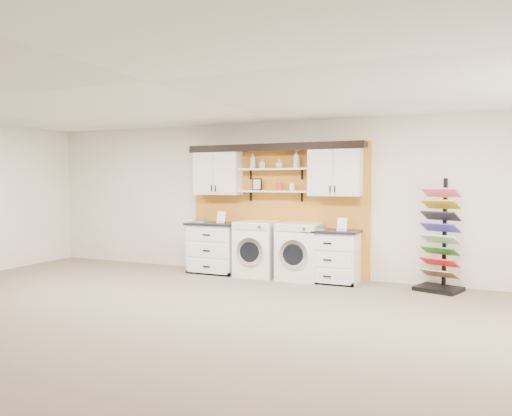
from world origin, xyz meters
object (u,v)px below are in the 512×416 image
at_px(washer, 257,249).
at_px(sample_rack, 440,256).
at_px(base_cabinet_right, 332,256).
at_px(base_cabinet_left, 214,248).
at_px(dryer, 300,251).

distance_m(washer, sample_rack, 3.09).
xyz_separation_m(base_cabinet_right, washer, (-1.38, -0.00, 0.05)).
height_order(base_cabinet_left, sample_rack, sample_rack).
distance_m(base_cabinet_left, sample_rack, 3.97).
bearing_deg(base_cabinet_right, base_cabinet_left, -180.00).
height_order(base_cabinet_left, washer, washer).
bearing_deg(sample_rack, washer, -160.04).
bearing_deg(base_cabinet_right, sample_rack, 1.19).
bearing_deg(washer, dryer, 0.00).
bearing_deg(washer, sample_rack, 0.72).
height_order(base_cabinet_right, dryer, dryer).
xyz_separation_m(dryer, sample_rack, (2.29, 0.04, 0.05)).
height_order(washer, dryer, dryer).
bearing_deg(sample_rack, base_cabinet_left, -160.24).
height_order(base_cabinet_right, washer, washer).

